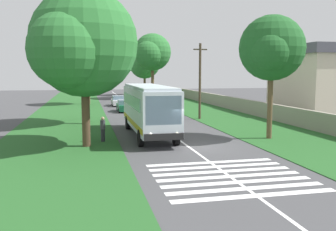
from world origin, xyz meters
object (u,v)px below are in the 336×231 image
roadside_tree_left_0 (81,47)px  roadside_tree_right_0 (151,54)px  trailing_car_3 (132,95)px  roadside_tree_left_1 (81,41)px  coach_bus (148,107)px  roadside_building (314,79)px  trailing_car_0 (125,106)px  utility_pole (200,80)px  roadside_tree_right_1 (144,64)px  pedestrian (103,129)px  roadside_tree_right_2 (270,50)px  roadside_tree_left_2 (87,61)px  trailing_car_2 (137,98)px  trailing_car_1 (118,101)px

roadside_tree_left_0 → roadside_tree_right_0: size_ratio=0.85×
trailing_car_3 → roadside_tree_left_1: roadside_tree_left_1 is taller
coach_bus → roadside_building: roadside_building is taller
roadside_tree_right_0 → trailing_car_3: bearing=100.9°
trailing_car_0 → utility_pole: size_ratio=0.57×
trailing_car_0 → roadside_tree_right_0: (21.37, -6.97, 7.32)m
roadside_tree_right_1 → utility_pole: (-39.97, 0.52, -2.43)m
coach_bus → pedestrian: coach_bus is taller
roadside_tree_right_0 → roadside_tree_right_1: bearing=-0.7°
roadside_tree_right_1 → roadside_tree_right_2: (-51.53, -0.90, -0.11)m
roadside_tree_right_0 → utility_pole: bearing=179.2°
coach_bus → utility_pole: size_ratio=1.49×
roadside_tree_right_0 → roadside_tree_left_1: bearing=159.3°
roadside_tree_left_1 → roadside_tree_right_2: 16.59m
roadside_tree_left_2 → roadside_tree_right_2: roadside_tree_left_2 is taller
coach_bus → roadside_tree_left_0: 6.95m
roadside_building → pedestrian: size_ratio=6.62×
trailing_car_2 → trailing_car_3: (7.65, -0.14, 0.00)m
roadside_tree_left_1 → roadside_tree_left_2: size_ratio=1.24×
roadside_tree_right_1 → trailing_car_1: bearing=162.8°
coach_bus → trailing_car_3: coach_bus is taller
roadside_tree_right_1 → utility_pole: roadside_tree_right_1 is taller
roadside_tree_right_0 → utility_pole: 30.59m
roadside_tree_left_1 → roadside_tree_right_1: size_ratio=1.16×
trailing_car_3 → trailing_car_1: bearing=164.7°
trailing_car_3 → roadside_building: bearing=-144.5°
roadside_tree_left_2 → trailing_car_2: bearing=-75.7°
trailing_car_0 → trailing_car_2: (13.03, -3.27, 0.00)m
utility_pole → roadside_tree_left_0: bearing=135.7°
roadside_tree_right_1 → pedestrian: roadside_tree_right_1 is taller
trailing_car_2 → roadside_tree_left_1: 25.48m
roadside_tree_right_2 → trailing_car_2: bearing=8.0°
roadside_tree_right_0 → roadside_building: size_ratio=1.03×
trailing_car_3 → pedestrian: pedestrian is taller
trailing_car_3 → roadside_tree_right_2: size_ratio=0.50×
coach_bus → roadside_tree_right_1: 49.22m
trailing_car_1 → roadside_tree_left_0: roadside_tree_left_0 is taller
trailing_car_1 → utility_pole: bearing=-158.4°
coach_bus → roadside_tree_left_0: size_ratio=1.14×
trailing_car_1 → roadside_building: bearing=-120.8°
roadside_tree_left_2 → roadside_tree_right_2: bearing=-158.7°
roadside_tree_left_0 → pedestrian: roadside_tree_left_0 is taller
roadside_tree_left_0 → pedestrian: (1.21, -1.26, -5.36)m
coach_bus → trailing_car_2: (30.52, -3.35, -1.48)m
roadside_tree_left_1 → roadside_tree_right_2: roadside_tree_left_1 is taller
roadside_tree_right_0 → roadside_tree_right_1: roadside_tree_right_0 is taller
roadside_tree_right_0 → utility_pole: roadside_tree_right_0 is taller
trailing_car_2 → roadside_tree_right_0: bearing=-23.9°
trailing_car_0 → utility_pole: bearing=-143.7°
trailing_car_0 → roadside_tree_right_2: 22.70m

